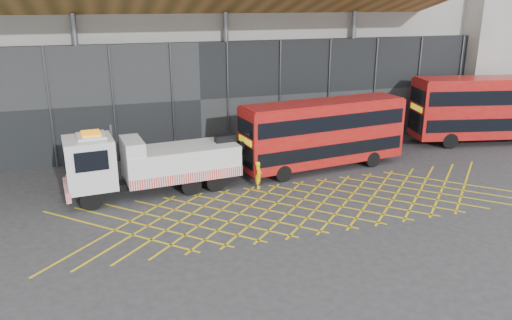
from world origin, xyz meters
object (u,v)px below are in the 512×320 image
object	(u,v)px
bus_towed	(323,132)
bus_second	(494,107)
recovery_truck	(148,163)
worker	(259,175)

from	to	relation	value
bus_towed	bus_second	world-z (taller)	bus_second
recovery_truck	worker	distance (m)	6.49
recovery_truck	bus_second	bearing A→B (deg)	0.74
worker	recovery_truck	bearing A→B (deg)	100.62
bus_second	bus_towed	bearing A→B (deg)	-161.42
bus_towed	bus_second	distance (m)	15.53
recovery_truck	worker	xyz separation A→B (m)	(6.31, -1.10, -1.05)
worker	bus_towed	bearing A→B (deg)	-46.76
recovery_truck	worker	world-z (taller)	recovery_truck
bus_towed	bus_second	bearing A→B (deg)	-0.52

